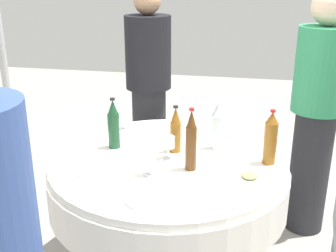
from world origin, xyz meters
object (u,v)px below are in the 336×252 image
object	(u,v)px
plate_inner	(148,198)
person_mid	(317,112)
bottle_clear_front	(216,128)
bottle_amber_mid	(176,131)
plate_south	(101,171)
person_rear	(149,93)
wine_glass_near	(149,157)
wine_glass_outer	(168,143)
bottle_brown_outer	(191,141)
plate_north	(249,178)
plate_west	(172,131)
bottle_dark_green_rear	(114,125)
wine_glass_right	(123,114)
dining_table	(168,182)
bottle_amber_near	(270,139)

from	to	relation	value
plate_inner	person_mid	size ratio (longest dim) A/B	0.13
bottle_clear_front	bottle_amber_mid	size ratio (longest dim) A/B	1.00
plate_south	person_rear	size ratio (longest dim) A/B	0.15
bottle_amber_mid	wine_glass_near	world-z (taller)	bottle_amber_mid
wine_glass_near	wine_glass_outer	size ratio (longest dim) A/B	1.12
bottle_brown_outer	plate_north	bearing A→B (deg)	78.33
plate_south	plate_inner	bearing A→B (deg)	54.45
bottle_brown_outer	plate_west	size ratio (longest dim) A/B	1.59
person_mid	wine_glass_outer	bearing A→B (deg)	-90.00
bottle_dark_green_rear	plate_south	world-z (taller)	bottle_dark_green_rear
bottle_clear_front	wine_glass_right	bearing A→B (deg)	-108.08
wine_glass_outer	plate_north	bearing A→B (deg)	68.96
bottle_dark_green_rear	plate_inner	size ratio (longest dim) A/B	1.37
plate_south	plate_inner	world-z (taller)	same
dining_table	bottle_amber_near	bearing A→B (deg)	95.12
person_mid	wine_glass_right	bearing A→B (deg)	-115.69
dining_table	person_rear	bearing A→B (deg)	-159.95
dining_table	plate_north	xyz separation A→B (m)	(0.17, 0.45, 0.16)
plate_north	wine_glass_near	bearing A→B (deg)	-84.91
bottle_clear_front	plate_north	xyz separation A→B (m)	(0.37, 0.20, -0.12)
plate_west	person_mid	xyz separation A→B (m)	(-0.24, 0.90, 0.11)
bottle_amber_near	person_rear	size ratio (longest dim) A/B	0.19
plate_north	person_rear	bearing A→B (deg)	-144.44
bottle_dark_green_rear	person_rear	distance (m)	0.83
bottle_brown_outer	person_mid	bearing A→B (deg)	136.56
bottle_amber_mid	wine_glass_near	distance (m)	0.33
dining_table	plate_inner	world-z (taller)	plate_inner
wine_glass_near	plate_south	distance (m)	0.27
bottle_dark_green_rear	plate_west	distance (m)	0.44
bottle_brown_outer	plate_west	bearing A→B (deg)	-159.04
bottle_clear_front	bottle_brown_outer	distance (m)	0.32
wine_glass_near	dining_table	bearing A→B (deg)	165.69
wine_glass_outer	plate_inner	distance (m)	0.46
bottle_dark_green_rear	person_rear	world-z (taller)	person_rear
wine_glass_outer	person_mid	size ratio (longest dim) A/B	0.08
wine_glass_outer	wine_glass_right	size ratio (longest dim) A/B	0.88
plate_north	plate_inner	size ratio (longest dim) A/B	0.93
plate_west	person_rear	world-z (taller)	person_rear
bottle_dark_green_rear	plate_north	distance (m)	0.84
dining_table	plate_south	size ratio (longest dim) A/B	5.66
bottle_brown_outer	person_mid	size ratio (longest dim) A/B	0.21
bottle_clear_front	bottle_amber_mid	world-z (taller)	bottle_clear_front
bottle_amber_near	wine_glass_right	bearing A→B (deg)	-110.75
bottle_amber_mid	person_mid	bearing A→B (deg)	122.99
bottle_clear_front	plate_west	size ratio (longest dim) A/B	1.30
plate_inner	plate_south	bearing A→B (deg)	-125.55
bottle_dark_green_rear	bottle_amber_near	world-z (taller)	same
bottle_dark_green_rear	bottle_amber_mid	world-z (taller)	bottle_dark_green_rear
wine_glass_right	plate_south	size ratio (longest dim) A/B	0.62
wine_glass_near	wine_glass_outer	world-z (taller)	wine_glass_near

